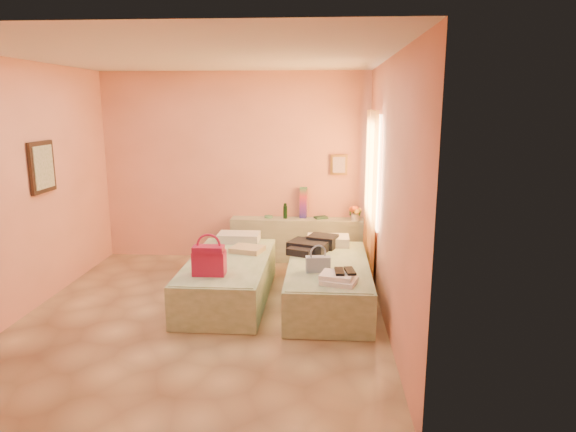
% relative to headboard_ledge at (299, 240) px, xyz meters
% --- Properties ---
extents(ground, '(4.50, 4.50, 0.00)m').
position_rel_headboard_ledge_xyz_m(ground, '(-0.98, -2.10, -0.33)').
color(ground, tan).
rests_on(ground, ground).
extents(room_walls, '(4.02, 4.51, 2.81)m').
position_rel_headboard_ledge_xyz_m(room_walls, '(-0.77, -1.53, 1.46)').
color(room_walls, '#F9A185').
rests_on(room_walls, ground).
extents(headboard_ledge, '(2.05, 0.30, 0.65)m').
position_rel_headboard_ledge_xyz_m(headboard_ledge, '(0.00, 0.00, 0.00)').
color(headboard_ledge, '#ABB393').
rests_on(headboard_ledge, ground).
extents(bed_left, '(0.91, 2.01, 0.50)m').
position_rel_headboard_ledge_xyz_m(bed_left, '(-0.78, -1.63, -0.08)').
color(bed_left, '#B5CCA4').
rests_on(bed_left, ground).
extents(bed_right, '(0.91, 2.01, 0.50)m').
position_rel_headboard_ledge_xyz_m(bed_right, '(0.42, -1.70, -0.08)').
color(bed_right, '#B5CCA4').
rests_on(bed_right, ground).
extents(water_bottle, '(0.08, 0.08, 0.22)m').
position_rel_headboard_ledge_xyz_m(water_bottle, '(-0.21, 0.01, 0.44)').
color(water_bottle, '#123218').
rests_on(water_bottle, headboard_ledge).
extents(rainbow_box, '(0.11, 0.11, 0.46)m').
position_rel_headboard_ledge_xyz_m(rainbow_box, '(0.06, 0.07, 0.56)').
color(rainbow_box, '#A7143E').
rests_on(rainbow_box, headboard_ledge).
extents(small_dish, '(0.16, 0.16, 0.03)m').
position_rel_headboard_ledge_xyz_m(small_dish, '(-0.47, 0.04, 0.34)').
color(small_dish, '#549A6B').
rests_on(small_dish, headboard_ledge).
extents(green_book, '(0.22, 0.20, 0.03)m').
position_rel_headboard_ledge_xyz_m(green_book, '(0.32, 0.04, 0.34)').
color(green_book, '#284B35').
rests_on(green_book, headboard_ledge).
extents(flower_vase, '(0.22, 0.22, 0.26)m').
position_rel_headboard_ledge_xyz_m(flower_vase, '(0.82, -0.07, 0.46)').
color(flower_vase, silver).
rests_on(flower_vase, headboard_ledge).
extents(magenta_handbag, '(0.35, 0.20, 0.33)m').
position_rel_headboard_ledge_xyz_m(magenta_handbag, '(-0.88, -2.21, 0.34)').
color(magenta_handbag, '#A7143E').
rests_on(magenta_handbag, bed_left).
extents(khaki_garment, '(0.45, 0.40, 0.07)m').
position_rel_headboard_ledge_xyz_m(khaki_garment, '(-0.60, -1.30, 0.21)').
color(khaki_garment, tan).
rests_on(khaki_garment, bed_left).
extents(clothes_pile, '(0.69, 0.69, 0.16)m').
position_rel_headboard_ledge_xyz_m(clothes_pile, '(0.22, -1.19, 0.25)').
color(clothes_pile, black).
rests_on(clothes_pile, bed_right).
extents(blue_handbag, '(0.28, 0.15, 0.17)m').
position_rel_headboard_ledge_xyz_m(blue_handbag, '(0.30, -2.03, 0.26)').
color(blue_handbag, '#385887').
rests_on(blue_handbag, bed_right).
extents(towel_stack, '(0.42, 0.39, 0.10)m').
position_rel_headboard_ledge_xyz_m(towel_stack, '(0.52, -2.40, 0.23)').
color(towel_stack, white).
rests_on(towel_stack, bed_right).
extents(sandal_pair, '(0.19, 0.25, 0.03)m').
position_rel_headboard_ledge_xyz_m(sandal_pair, '(0.58, -2.35, 0.29)').
color(sandal_pair, black).
rests_on(sandal_pair, towel_stack).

